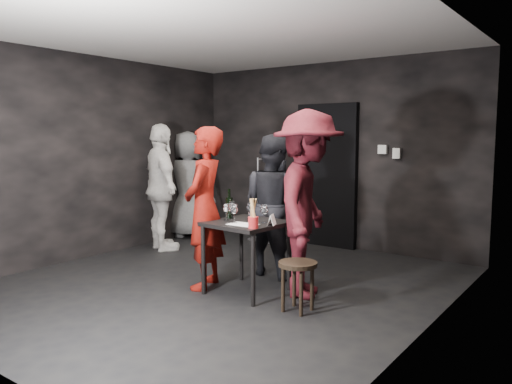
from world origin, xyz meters
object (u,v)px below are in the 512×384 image
Objects in this scene: bystander_grey at (189,177)px; tasting_table at (247,231)px; hand_truck at (266,225)px; server_red at (204,196)px; stool at (298,271)px; woman_black at (273,198)px; bystander_cream at (161,175)px; wine_bottle at (229,207)px; breadstick_cup at (253,214)px; man_maroon at (308,180)px.

tasting_table is at bearing 125.76° from bystander_grey.
server_red reaches higher than hand_truck.
bystander_grey is at bearing -149.62° from hand_truck.
tasting_table is 0.38× the size of bystander_grey.
woman_black is (-0.90, 0.92, 0.53)m from stool.
bystander_cream is 2.06m from wine_bottle.
breadstick_cup is (0.75, -0.14, -0.11)m from server_red.
bystander_grey is 6.32× the size of breadstick_cup.
tasting_table is at bearing -54.83° from hand_truck.
tasting_table reaches higher than stool.
stool is at bearing 129.93° from bystander_grey.
bystander_grey is (-2.32, 1.01, 0.07)m from woman_black.
man_maroon is at bearing 135.10° from bystander_grey.
server_red is at bearing 118.03° from bystander_grey.
man_maroon is (-0.17, 0.46, 0.82)m from stool.
wine_bottle reaches higher than stool.
server_red is 0.91m from woman_black.
man_maroon is at bearing 62.16° from breadstick_cup.
woman_black reaches higher than breadstick_cup.
server_red is 1.95m from bystander_cream.
tasting_table is 0.44m from breadstick_cup.
hand_truck is at bearing 115.84° from wine_bottle.
man_maroon is at bearing 15.01° from wine_bottle.
woman_black is at bearing 36.08° from man_maroon.
stool is 0.69m from breadstick_cup.
wine_bottle is at bearing 123.44° from bystander_grey.
man_maroon is 1.10× the size of bystander_cream.
hand_truck is at bearing -173.40° from bystander_grey.
tasting_table is 0.34× the size of bystander_cream.
tasting_table is 0.60m from server_red.
woman_black is at bearing 134.57° from stool.
stool is 1.52× the size of breadstick_cup.
bystander_grey reaches higher than stool.
bystander_grey is at bearing 144.18° from breadstick_cup.
man_maroon is at bearing 88.39° from server_red.
wine_bottle is (1.08, -2.24, 0.64)m from hand_truck.
breadstick_cup is at bearing -29.48° from wine_bottle.
man_maroon is (1.92, -2.01, 0.97)m from hand_truck.
tasting_table is at bearing -11.42° from wine_bottle.
bystander_grey is at bearing 42.58° from man_maroon.
hand_truck reaches higher than stool.
stool is at bearing 64.43° from server_red.
woman_black is 0.84× the size of bystander_cream.
woman_black is at bearing 137.69° from server_red.
woman_black reaches higher than stool.
server_red is (-1.21, 0.06, 0.62)m from stool.
server_red reaches higher than wine_bottle.
server_red is (-0.48, -0.12, 0.35)m from tasting_table.
hand_truck is 0.71× the size of woman_black.
bystander_cream reaches higher than hand_truck.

